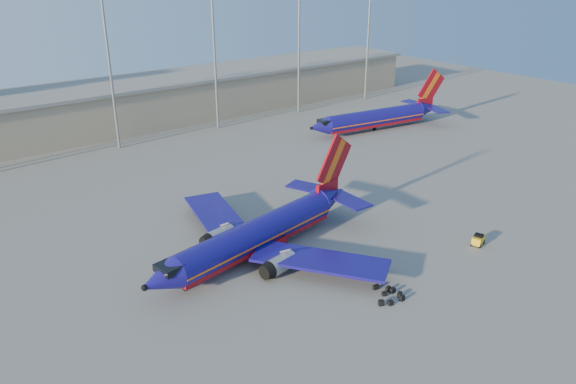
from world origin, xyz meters
The scene contains 7 objects.
ground centered at (0.00, 0.00, 0.00)m, with size 220.00×220.00×0.00m, color slate.
terminal_building centered at (10.00, 58.00, 4.32)m, with size 122.00×16.00×8.50m.
light_mast_row centered at (5.00, 46.00, 17.55)m, with size 101.60×1.60×28.65m.
aircraft_main centered at (-7.01, 0.26, 2.31)m, with size 31.74×30.27×10.82m.
aircraft_second centered at (38.76, 26.24, 2.42)m, with size 31.02×12.00×10.54m.
baggage_tug centered at (13.74, -13.69, 0.68)m, with size 2.06×1.59×1.30m.
luggage_pile centered at (-2.42, -14.92, 0.24)m, with size 3.17×3.35×0.54m.
Camera 1 is at (-38.72, -45.69, 30.67)m, focal length 35.00 mm.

